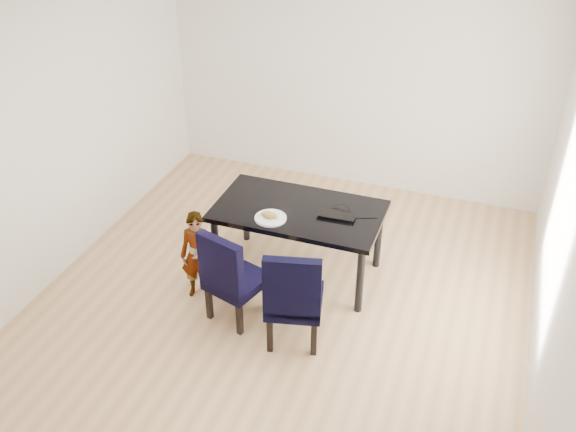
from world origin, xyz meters
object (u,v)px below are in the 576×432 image
(child, at_px, (198,256))
(laptop, at_px, (338,213))
(dining_table, at_px, (298,241))
(plate, at_px, (271,218))
(chair_right, at_px, (294,293))
(chair_left, at_px, (236,273))

(child, bearing_deg, laptop, 18.62)
(dining_table, bearing_deg, child, -139.64)
(plate, bearing_deg, child, -145.34)
(dining_table, bearing_deg, chair_right, -73.13)
(dining_table, height_order, plate, plate)
(chair_right, distance_m, child, 1.07)
(chair_left, distance_m, laptop, 1.12)
(dining_table, xyz_separation_m, child, (-0.77, -0.65, 0.08))
(dining_table, distance_m, chair_right, 0.95)
(dining_table, xyz_separation_m, plate, (-0.19, -0.25, 0.38))
(child, relative_size, laptop, 2.55)
(laptop, bearing_deg, dining_table, 3.36)
(chair_left, bearing_deg, plate, 93.95)
(child, distance_m, laptop, 1.37)
(dining_table, relative_size, chair_left, 1.69)
(dining_table, xyz_separation_m, chair_right, (0.27, -0.90, 0.12))
(plate, xyz_separation_m, laptop, (0.57, 0.29, 0.01))
(plate, relative_size, laptop, 0.84)
(chair_left, height_order, laptop, chair_left)
(child, height_order, plate, child)
(chair_left, distance_m, plate, 0.63)
(chair_right, xyz_separation_m, child, (-1.04, 0.25, -0.04))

